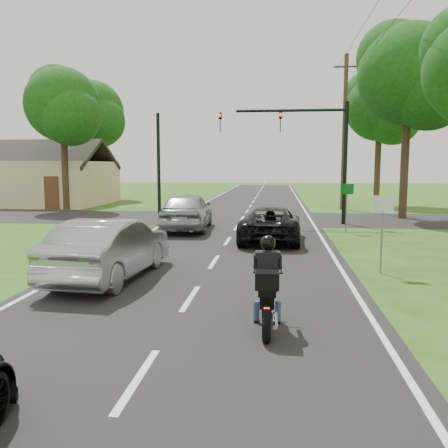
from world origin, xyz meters
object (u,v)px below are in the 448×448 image
at_px(silver_suv, 187,211).
at_px(sign_green, 347,196).
at_px(traffic_signal, 307,141).
at_px(utility_pole_far, 344,132).
at_px(motorcycle_rider, 267,292).
at_px(dark_suv, 271,224).
at_px(silver_sedan, 110,249).
at_px(sign_white, 383,215).

bearing_deg(silver_suv, sign_green, 176.64).
distance_m(traffic_signal, utility_pole_far, 8.55).
relative_size(motorcycle_rider, traffic_signal, 0.31).
height_order(dark_suv, sign_green, sign_green).
relative_size(silver_suv, sign_green, 2.37).
distance_m(utility_pole_far, sign_green, 11.63).
distance_m(silver_suv, utility_pole_far, 14.45).
distance_m(traffic_signal, sign_green, 4.24).
height_order(dark_suv, traffic_signal, traffic_signal).
bearing_deg(dark_suv, silver_sedan, 60.76).
bearing_deg(traffic_signal, dark_suv, -106.35).
height_order(sign_white, sign_green, same).
relative_size(traffic_signal, utility_pole_far, 0.64).
height_order(traffic_signal, sign_white, traffic_signal).
bearing_deg(utility_pole_far, motorcycle_rider, -100.67).
relative_size(motorcycle_rider, silver_sedan, 0.42).
bearing_deg(silver_suv, sign_white, 127.36).
bearing_deg(motorcycle_rider, sign_green, 75.50).
bearing_deg(sign_white, silver_sedan, -168.87).
height_order(motorcycle_rider, silver_sedan, motorcycle_rider).
xyz_separation_m(traffic_signal, utility_pole_far, (2.86, 8.00, 0.95)).
relative_size(utility_pole_far, sign_green, 4.71).
bearing_deg(utility_pole_far, dark_suv, -108.31).
xyz_separation_m(motorcycle_rider, silver_suv, (-3.89, 12.76, 0.20)).
xyz_separation_m(dark_suv, sign_white, (3.05, -5.28, 0.92)).
bearing_deg(motorcycle_rider, traffic_signal, 83.66).
relative_size(traffic_signal, sign_white, 3.00).
bearing_deg(sign_white, sign_green, 88.57).
bearing_deg(motorcycle_rider, utility_pole_far, 78.84).
bearing_deg(silver_suv, utility_pole_far, -130.48).
bearing_deg(traffic_signal, motorcycle_rider, -95.85).
distance_m(motorcycle_rider, sign_white, 5.67).
bearing_deg(dark_suv, silver_suv, -33.74).
relative_size(silver_sedan, sign_white, 2.24).
relative_size(silver_suv, traffic_signal, 0.79).
relative_size(silver_sedan, traffic_signal, 0.75).
bearing_deg(dark_suv, sign_green, -138.08).
bearing_deg(utility_pole_far, silver_suv, -127.26).
bearing_deg(traffic_signal, sign_green, -62.62).
distance_m(dark_suv, silver_suv, 4.71).
xyz_separation_m(utility_pole_far, sign_white, (-1.50, -19.02, -3.49)).
distance_m(motorcycle_rider, sign_green, 13.16).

